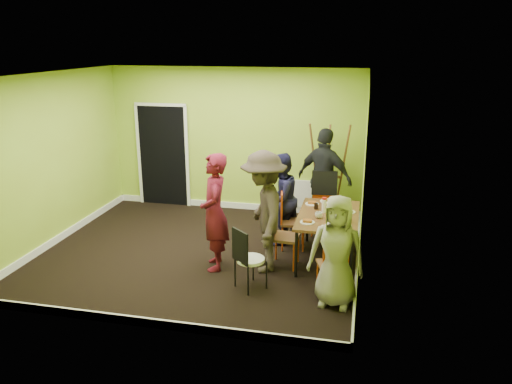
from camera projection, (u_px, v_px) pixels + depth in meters
ground at (200, 252)px, 8.06m from camera, size 5.00×5.00×0.00m
room_walls at (198, 193)px, 7.82m from camera, size 5.04×4.54×2.82m
dining_table at (328, 218)px, 7.57m from camera, size 0.90×1.50×0.75m
chair_left_far at (288, 217)px, 8.08m from camera, size 0.45×0.45×0.95m
chair_left_near at (280, 230)px, 7.44m from camera, size 0.44×0.43×0.99m
chair_back_end at (324, 189)px, 8.77m from camera, size 0.47×0.55×1.08m
chair_front_end at (334, 261)px, 6.54m from camera, size 0.46×0.46×0.88m
chair_bentwood at (247, 256)px, 6.72m from camera, size 0.48×0.49×0.88m
easel at (328, 174)px, 9.12m from camera, size 0.75×0.71×1.88m
plate_near_left at (312, 204)px, 8.01m from camera, size 0.22×0.22×0.01m
plate_near_right at (307, 222)px, 7.20m from camera, size 0.21×0.21×0.01m
plate_far_back at (328, 201)px, 8.14m from camera, size 0.25×0.25×0.01m
plate_far_front at (329, 228)px, 7.00m from camera, size 0.23×0.23×0.01m
plate_wall_back at (348, 212)px, 7.64m from camera, size 0.22×0.22×0.01m
plate_wall_front at (340, 219)px, 7.34m from camera, size 0.21×0.21×0.01m
thermos at (324, 206)px, 7.60m from camera, size 0.07×0.07×0.21m
blue_bottle at (348, 215)px, 7.21m from camera, size 0.07×0.07×0.20m
orange_bottle at (328, 207)px, 7.74m from camera, size 0.04×0.04×0.08m
glass_mid at (316, 206)px, 7.77m from camera, size 0.06×0.06×0.10m
glass_back at (341, 203)px, 7.96m from camera, size 0.07×0.07×0.08m
glass_front at (328, 223)px, 7.07m from camera, size 0.06×0.06×0.08m
cup_a at (319, 215)px, 7.39m from camera, size 0.11×0.11×0.09m
cup_b at (340, 210)px, 7.61m from camera, size 0.10×0.10×0.09m
person_standing at (214, 212)px, 7.27m from camera, size 0.59×0.73×1.75m
person_left_far at (280, 199)px, 8.22m from camera, size 0.83×0.92×1.54m
person_left_near at (264, 212)px, 7.21m from camera, size 1.00×1.31×1.80m
person_back_end at (324, 179)px, 8.91m from camera, size 1.15×0.84×1.81m
person_front_end at (337, 251)px, 6.27m from camera, size 0.76×0.54×1.47m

